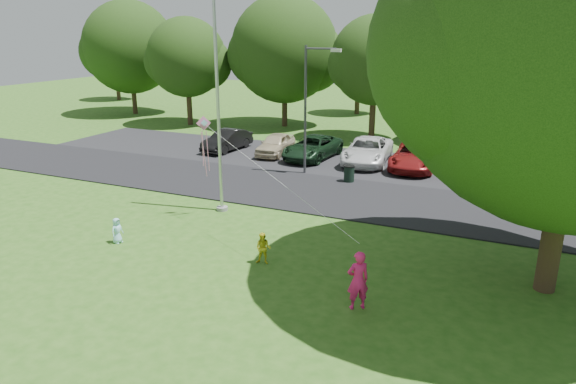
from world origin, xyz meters
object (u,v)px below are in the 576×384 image
at_px(woman, 358,280).
at_px(child_blue, 117,231).
at_px(street_lamp, 310,99).
at_px(trash_can, 349,174).
at_px(kite, 208,136).
at_px(flagpole, 218,116).
at_px(child_yellow, 263,248).

xyz_separation_m(woman, child_blue, (-9.55, 0.95, -0.39)).
bearing_deg(street_lamp, trash_can, -20.20).
bearing_deg(street_lamp, child_blue, -108.96).
relative_size(street_lamp, kite, 0.83).
xyz_separation_m(trash_can, woman, (4.06, -12.13, 0.42)).
bearing_deg(child_blue, kite, -17.99).
xyz_separation_m(flagpole, street_lamp, (1.32, 7.13, -0.03)).
distance_m(trash_can, child_yellow, 10.58).
distance_m(trash_can, woman, 12.80).
bearing_deg(street_lamp, flagpole, -105.27).
height_order(trash_can, child_blue, child_blue).
relative_size(child_blue, kite, 0.12).
xyz_separation_m(street_lamp, kite, (-1.20, -8.19, -0.61)).
bearing_deg(kite, child_blue, -157.61).
xyz_separation_m(flagpole, kite, (0.12, -1.06, -0.64)).
xyz_separation_m(street_lamp, child_yellow, (2.79, -11.26, -3.58)).
distance_m(flagpole, street_lamp, 7.26).
xyz_separation_m(child_blue, kite, (1.79, 3.67, 3.04)).
distance_m(street_lamp, woman, 14.76).
distance_m(child_yellow, child_blue, 5.82).
height_order(child_yellow, kite, kite).
distance_m(woman, child_blue, 9.60).
relative_size(flagpole, trash_can, 10.98).
bearing_deg(child_blue, woman, -87.64).
bearing_deg(kite, flagpole, 54.74).
distance_m(street_lamp, kite, 8.30).
height_order(trash_can, child_yellow, child_yellow).
distance_m(flagpole, child_yellow, 6.85).
xyz_separation_m(flagpole, woman, (7.87, -5.68, -3.28)).
height_order(trash_can, kite, kite).
height_order(woman, child_yellow, woman).
bearing_deg(flagpole, woman, -35.82).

